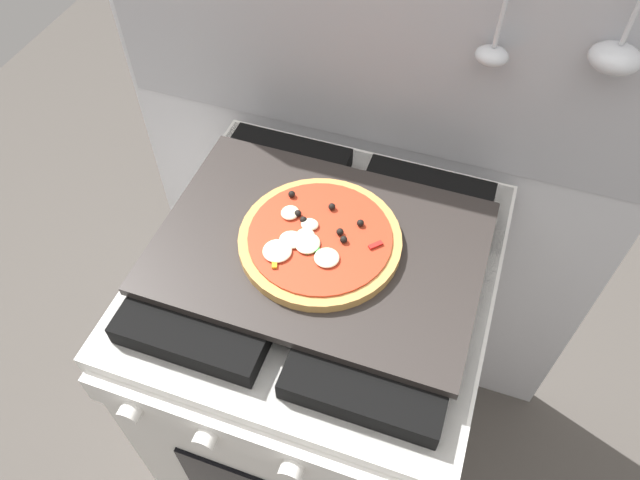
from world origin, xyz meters
The scene contains 5 objects.
ground_plane centered at (0.00, 0.00, 0.00)m, with size 4.00×4.00×0.00m, color #4C4742.
kitchen_backsplash centered at (0.00, 0.33, 0.79)m, with size 1.10×0.09×1.55m.
stove centered at (0.00, 0.00, 0.45)m, with size 0.60×0.64×0.90m.
baking_tray centered at (0.00, 0.00, 0.91)m, with size 0.54×0.38×0.02m, color #2D2826.
pizza_left centered at (0.00, 0.00, 0.93)m, with size 0.27×0.27×0.03m.
Camera 1 is at (0.20, -0.59, 1.70)m, focal length 33.83 mm.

